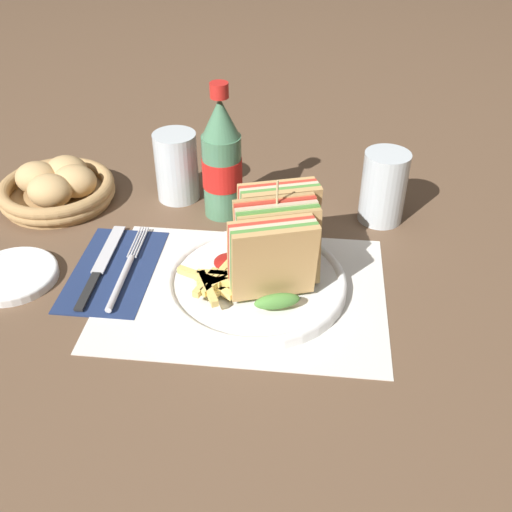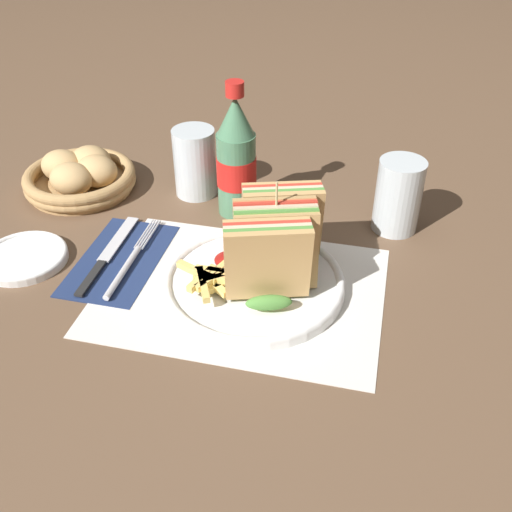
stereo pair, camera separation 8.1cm
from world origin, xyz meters
name	(u,v)px [view 2 (the right image)]	position (x,y,z in m)	size (l,w,h in m)	color
ground_plane	(257,280)	(0.00, 0.00, 0.00)	(4.00, 4.00, 0.00)	brown
placemat	(241,290)	(-0.02, -0.03, 0.00)	(0.38, 0.28, 0.00)	silver
plate_main	(253,282)	(0.00, -0.02, 0.01)	(0.25, 0.25, 0.02)	white
club_sandwich	(275,242)	(0.03, 0.00, 0.07)	(0.12, 0.19, 0.14)	tan
fries_pile	(213,278)	(-0.05, -0.05, 0.03)	(0.10, 0.09, 0.02)	#E5C166
ketchup_blob	(231,261)	(-0.04, 0.00, 0.03)	(0.05, 0.04, 0.02)	maroon
napkin	(121,258)	(-0.20, 0.00, 0.00)	(0.11, 0.20, 0.00)	navy
fork	(128,264)	(-0.18, -0.02, 0.01)	(0.02, 0.19, 0.01)	silver
knife	(107,255)	(-0.22, 0.00, 0.01)	(0.02, 0.20, 0.00)	black
coke_bottle_near	(236,160)	(-0.07, 0.17, 0.09)	(0.06, 0.06, 0.22)	#4C7F5B
glass_near	(398,196)	(0.18, 0.18, 0.06)	(0.07, 0.07, 0.11)	silver
glass_far	(195,167)	(-0.16, 0.21, 0.05)	(0.07, 0.07, 0.11)	silver
bread_basket	(80,176)	(-0.35, 0.18, 0.03)	(0.19, 0.19, 0.07)	#AD8451
side_saucer	(24,257)	(-0.34, -0.03, 0.01)	(0.12, 0.12, 0.01)	white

